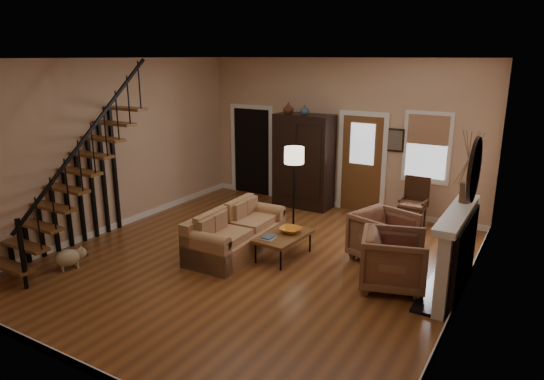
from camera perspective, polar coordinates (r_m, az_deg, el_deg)
The scene contains 15 objects.
room at distance 9.49m, azimuth 1.52°, elevation 4.39°, with size 7.00×7.33×3.30m.
staircase at distance 8.73m, azimuth -22.55°, elevation 2.85°, with size 0.94×2.80×3.20m, color brown, non-canonical shape.
fireplace at distance 7.41m, azimuth 21.13°, elevation -6.09°, with size 0.33×1.95×2.30m.
armoire at distance 10.91m, azimuth 3.75°, elevation 3.40°, with size 1.30×0.60×2.10m, color black, non-canonical shape.
vase_a at distance 10.80m, azimuth 1.94°, elevation 9.61°, with size 0.24×0.24×0.25m, color #4C2619.
vase_b at distance 10.62m, azimuth 3.85°, elevation 9.38°, with size 0.20×0.20×0.21m, color #334C60.
sofa at distance 8.47m, azimuth -4.19°, elevation -4.96°, with size 0.88×2.03×0.76m, color #AC794E, non-canonical shape.
coffee_table at distance 8.32m, azimuth 1.37°, elevation -6.60°, with size 0.63×1.07×0.41m, color brown, non-canonical shape.
bowl at distance 8.33m, azimuth 2.19°, elevation -4.73°, with size 0.37×0.37×0.09m, color orange.
books at distance 8.05m, azimuth -0.42°, elevation -5.61°, with size 0.20×0.27×0.05m, color beige, non-canonical shape.
armchair_left at distance 7.43m, azimuth 14.14°, elevation -8.04°, with size 0.91×0.94×0.85m, color brown.
armchair_right at distance 8.36m, azimuth 13.01°, elevation -5.33°, with size 0.89×0.92×0.84m, color brown.
floor_lamp at distance 9.41m, azimuth 2.57°, elevation 0.08°, with size 0.38×0.38×1.66m, color black, non-canonical shape.
side_chair at distance 10.00m, azimuth 16.29°, elevation -1.53°, with size 0.54×0.54×1.02m, color #331C10, non-canonical shape.
dog at distance 8.56m, azimuth -22.88°, elevation -7.50°, with size 0.27×0.46×0.34m, color #CBB48A, non-canonical shape.
Camera 1 is at (4.11, -6.37, 3.34)m, focal length 32.00 mm.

